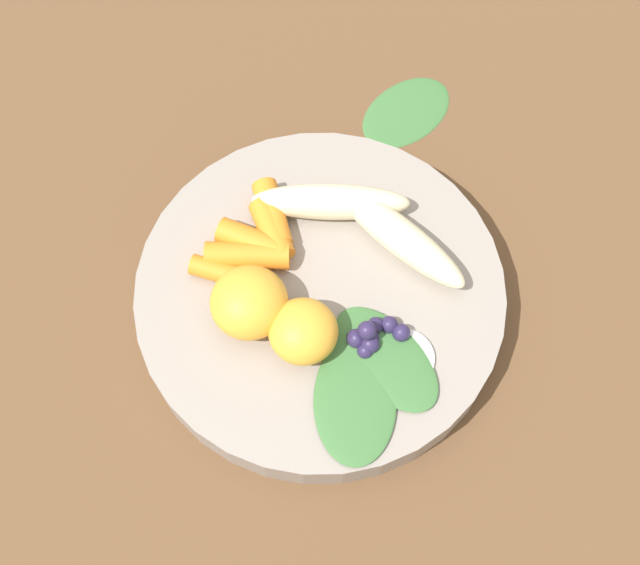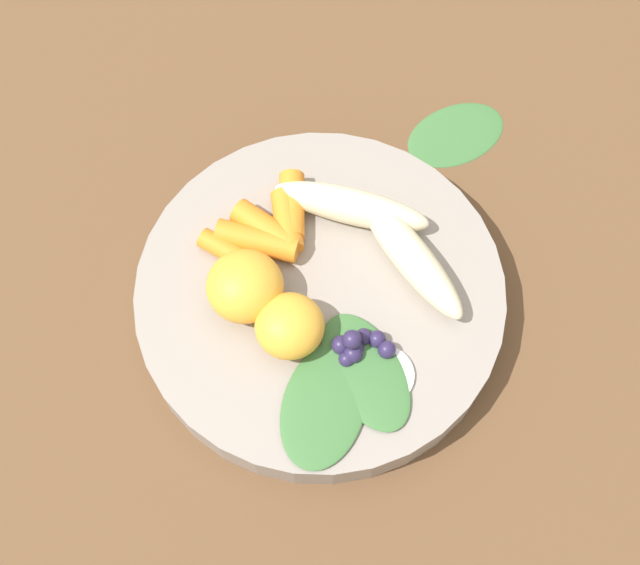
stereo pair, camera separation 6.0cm
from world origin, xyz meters
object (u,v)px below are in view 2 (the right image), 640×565
object	(u,v)px
banana_peeled_right	(411,255)
orange_segment_near	(290,326)
kale_leaf_stray	(456,133)
banana_peeled_left	(351,206)
bowl	(320,297)

from	to	relation	value
banana_peeled_right	orange_segment_near	size ratio (longest dim) A/B	2.44
banana_peeled_right	kale_leaf_stray	size ratio (longest dim) A/B	1.35
banana_peeled_left	kale_leaf_stray	world-z (taller)	banana_peeled_left
banana_peeled_right	orange_segment_near	distance (m)	0.10
banana_peeled_right	banana_peeled_left	bearing A→B (deg)	12.41
bowl	banana_peeled_left	xyz separation A→B (m)	(-0.05, -0.03, 0.03)
bowl	banana_peeled_right	distance (m)	0.07
banana_peeled_left	banana_peeled_right	bearing A→B (deg)	151.31
bowl	banana_peeled_left	bearing A→B (deg)	-148.47
bowl	kale_leaf_stray	xyz separation A→B (m)	(-0.18, -0.05, -0.01)
bowl	kale_leaf_stray	size ratio (longest dim) A/B	3.09
bowl	orange_segment_near	xyz separation A→B (m)	(0.04, 0.02, 0.03)
banana_peeled_right	orange_segment_near	xyz separation A→B (m)	(0.10, -0.01, 0.00)
banana_peeled_right	kale_leaf_stray	bearing A→B (deg)	-53.41
banana_peeled_left	banana_peeled_right	xyz separation A→B (m)	(-0.01, 0.06, 0.00)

